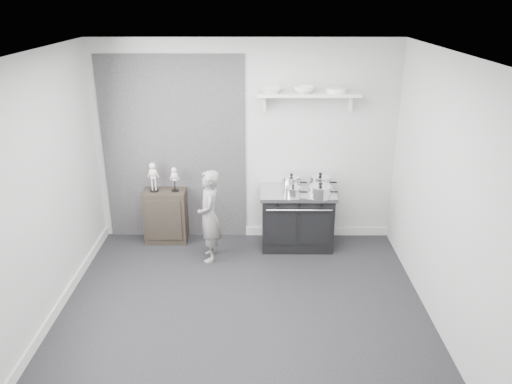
{
  "coord_description": "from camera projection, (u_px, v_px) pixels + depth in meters",
  "views": [
    {
      "loc": [
        0.16,
        -4.59,
        3.19
      ],
      "look_at": [
        0.15,
        0.95,
        0.99
      ],
      "focal_mm": 35.0,
      "sensor_mm": 36.0,
      "label": 1
    }
  ],
  "objects": [
    {
      "name": "pot_front_center",
      "position": [
        293.0,
        191.0,
        6.36
      ],
      "size": [
        0.29,
        0.2,
        0.15
      ],
      "color": "white",
      "rests_on": "stove"
    },
    {
      "name": "pot_back_right",
      "position": [
        320.0,
        182.0,
        6.62
      ],
      "size": [
        0.36,
        0.27,
        0.22
      ],
      "color": "white",
      "rests_on": "stove"
    },
    {
      "name": "wall_shelf",
      "position": [
        308.0,
        95.0,
        6.26
      ],
      "size": [
        1.3,
        0.26,
        0.24
      ],
      "color": "silver",
      "rests_on": "room_shell"
    },
    {
      "name": "bowl_large",
      "position": [
        271.0,
        90.0,
        6.23
      ],
      "size": [
        0.28,
        0.28,
        0.07
      ],
      "primitive_type": "imported",
      "color": "white",
      "rests_on": "wall_shelf"
    },
    {
      "name": "child",
      "position": [
        209.0,
        216.0,
        6.25
      ],
      "size": [
        0.33,
        0.46,
        1.2
      ],
      "primitive_type": "imported",
      "rotation": [
        0.0,
        0.0,
        -1.48
      ],
      "color": "slate",
      "rests_on": "ground"
    },
    {
      "name": "skeleton_full",
      "position": [
        153.0,
        175.0,
        6.59
      ],
      "size": [
        0.13,
        0.08,
        0.46
      ],
      "primitive_type": null,
      "color": "beige",
      "rests_on": "side_cabinet"
    },
    {
      "name": "room_shell",
      "position": [
        232.0,
        161.0,
        4.98
      ],
      "size": [
        4.02,
        3.62,
        2.71
      ],
      "color": "beige",
      "rests_on": "ground"
    },
    {
      "name": "pot_front_right",
      "position": [
        320.0,
        191.0,
        6.32
      ],
      "size": [
        0.37,
        0.28,
        0.2
      ],
      "color": "white",
      "rests_on": "stove"
    },
    {
      "name": "skeleton_torso",
      "position": [
        174.0,
        178.0,
        6.6
      ],
      "size": [
        0.11,
        0.07,
        0.38
      ],
      "primitive_type": null,
      "color": "beige",
      "rests_on": "side_cabinet"
    },
    {
      "name": "bowl_small",
      "position": [
        304.0,
        90.0,
        6.23
      ],
      "size": [
        0.26,
        0.26,
        0.08
      ],
      "primitive_type": "imported",
      "color": "white",
      "rests_on": "wall_shelf"
    },
    {
      "name": "pot_back_left",
      "position": [
        291.0,
        182.0,
        6.64
      ],
      "size": [
        0.34,
        0.25,
        0.2
      ],
      "color": "white",
      "rests_on": "stove"
    },
    {
      "name": "stove",
      "position": [
        297.0,
        218.0,
        6.67
      ],
      "size": [
        0.98,
        0.61,
        0.79
      ],
      "color": "black",
      "rests_on": "ground"
    },
    {
      "name": "side_cabinet",
      "position": [
        166.0,
        216.0,
        6.81
      ],
      "size": [
        0.57,
        0.33,
        0.74
      ],
      "primitive_type": "cube",
      "color": "black",
      "rests_on": "ground"
    },
    {
      "name": "ground",
      "position": [
        242.0,
        308.0,
        5.45
      ],
      "size": [
        4.0,
        4.0,
        0.0
      ],
      "primitive_type": "plane",
      "color": "black",
      "rests_on": "ground"
    },
    {
      "name": "plate_stack",
      "position": [
        336.0,
        90.0,
        6.23
      ],
      "size": [
        0.25,
        0.25,
        0.06
      ],
      "primitive_type": "cylinder",
      "color": "white",
      "rests_on": "wall_shelf"
    }
  ]
}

